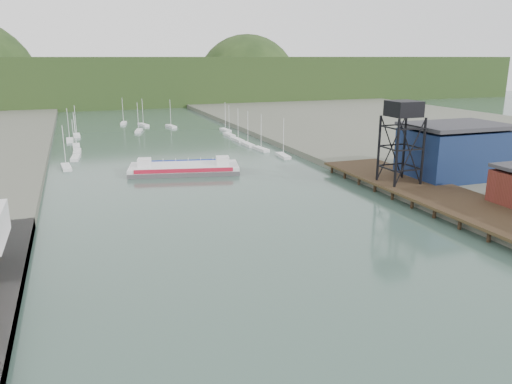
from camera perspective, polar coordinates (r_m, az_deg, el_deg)
east_pier at (r=94.94m, az=21.44°, el=-0.77°), size 14.00×70.00×2.45m
lift_tower at (r=101.10m, az=16.49°, el=8.55°), size 6.50×6.50×16.00m
blue_shed at (r=113.23m, az=21.73°, el=4.35°), size 20.50×14.50×11.30m
marina_sailboats at (r=165.34m, az=-11.20°, el=5.91°), size 57.71×92.65×0.90m
distant_hills at (r=325.33m, az=-16.69°, el=11.81°), size 500.00×120.00×80.00m
chain_ferry at (r=117.99m, az=-8.22°, el=2.70°), size 26.66×15.15×3.61m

